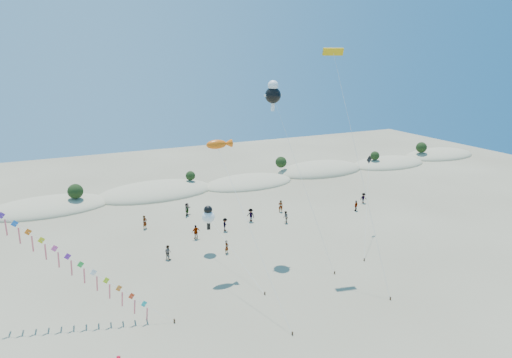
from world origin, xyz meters
name	(u,v)px	position (x,y,z in m)	size (l,w,h in m)	color
dune_ridge	(162,192)	(1.06, 45.14, 0.11)	(145.30, 11.49, 5.57)	tan
kite_train	(10,222)	(-17.58, 15.33, 8.73)	(21.32, 11.58, 16.95)	#3F2D1E
fish_kite	(219,145)	(0.91, 16.89, 13.15)	(2.62, 13.90, 13.67)	#3F2D1E
cartoon_kite_low	(208,216)	(0.89, 21.00, 4.34)	(2.40, 11.88, 5.51)	#3F2D1E
cartoon_kite_high	(273,94)	(7.82, 18.95, 17.70)	(3.99, 9.42, 19.09)	#3F2D1E
parafoil_kite	(334,58)	(11.89, 13.93, 21.34)	(2.12, 10.41, 22.29)	#3F2D1E
dark_kite	(368,182)	(19.94, 17.20, 6.86)	(6.62, 7.78, 9.67)	#3F2D1E
beachgoers	(245,218)	(7.91, 27.01, 0.86)	(33.05, 14.79, 1.82)	slate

